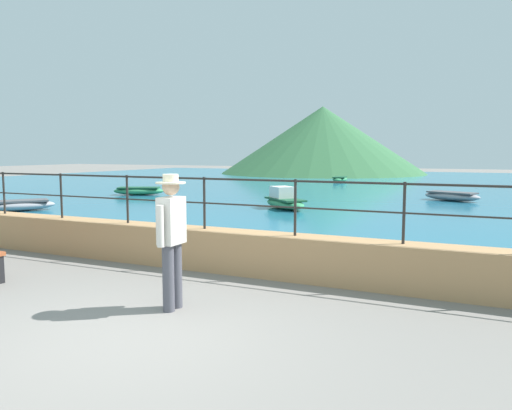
% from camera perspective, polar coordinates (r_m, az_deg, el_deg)
% --- Properties ---
extents(ground_plane, '(120.00, 120.00, 0.00)m').
position_cam_1_polar(ground_plane, '(5.83, -15.34, -14.44)').
color(ground_plane, slate).
extents(promenade_wall, '(20.00, 0.56, 0.70)m').
position_cam_1_polar(promenade_wall, '(8.33, -0.94, -5.50)').
color(promenade_wall, tan).
rests_on(promenade_wall, ground).
extents(railing, '(18.44, 0.04, 0.90)m').
position_cam_1_polar(railing, '(8.19, -0.95, 1.16)').
color(railing, '#282623').
rests_on(railing, promenade_wall).
extents(lake_water, '(64.00, 44.32, 0.06)m').
position_cam_1_polar(lake_water, '(30.25, 18.27, 2.02)').
color(lake_water, '#236B89').
rests_on(lake_water, ground).
extents(hill_main, '(18.82, 18.82, 6.18)m').
position_cam_1_polar(hill_main, '(46.43, 7.64, 7.37)').
color(hill_main, '#33663D').
rests_on(hill_main, ground).
extents(person_walking, '(0.38, 0.57, 1.75)m').
position_cam_1_polar(person_walking, '(6.42, -9.67, -3.38)').
color(person_walking, '#4C4C56').
rests_on(person_walking, ground).
extents(boat_0, '(2.31, 2.22, 0.76)m').
position_cam_1_polar(boat_0, '(17.31, 3.29, 0.47)').
color(boat_0, '#338C59').
rests_on(boat_0, lake_water).
extents(boat_2, '(2.47, 1.72, 0.36)m').
position_cam_1_polar(boat_2, '(21.62, 21.58, 0.98)').
color(boat_2, gray).
rests_on(boat_2, lake_water).
extents(boat_3, '(2.46, 1.81, 0.36)m').
position_cam_1_polar(boat_3, '(23.43, -13.31, 1.61)').
color(boat_3, '#338C59').
rests_on(boat_3, lake_water).
extents(boat_4, '(2.08, 2.39, 0.36)m').
position_cam_1_polar(boat_4, '(18.42, -25.64, -0.01)').
color(boat_4, gray).
rests_on(boat_4, lake_water).
extents(boat_7, '(1.23, 2.41, 0.36)m').
position_cam_1_polar(boat_7, '(33.12, 9.62, 2.96)').
color(boat_7, '#338C59').
rests_on(boat_7, lake_water).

